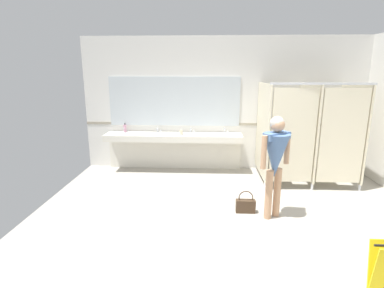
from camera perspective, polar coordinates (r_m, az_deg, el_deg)
name	(u,v)px	position (r m, az deg, el deg)	size (l,w,h in m)	color
ground_plane	(241,236)	(4.55, 9.18, -16.79)	(6.61, 6.52, 0.10)	#9E998E
wall_back	(229,104)	(6.97, 6.98, 7.44)	(6.61, 0.12, 2.98)	silver
wall_back_tile_band	(228,124)	(6.97, 6.91, 3.77)	(6.61, 0.01, 0.06)	#9E937F
vanity_counter	(174,143)	(6.89, -3.43, 0.13)	(3.06, 0.52, 0.97)	silver
mirror_panel	(174,101)	(6.91, -3.37, 8.05)	(2.96, 0.02, 1.10)	silver
bathroom_stalls	(310,131)	(6.44, 21.38, 2.24)	(1.85, 1.32, 2.04)	beige
person_standing	(275,155)	(4.70, 15.51, -2.11)	(0.55, 0.55, 1.60)	tan
handbag	(246,205)	(5.06, 10.09, -11.33)	(0.31, 0.11, 0.37)	#3F2D1E
soap_dispenser	(125,128)	(7.10, -12.55, 2.93)	(0.07, 0.07, 0.21)	#D899B2
paper_cup	(181,132)	(6.66, -2.08, 2.20)	(0.07, 0.07, 0.10)	beige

